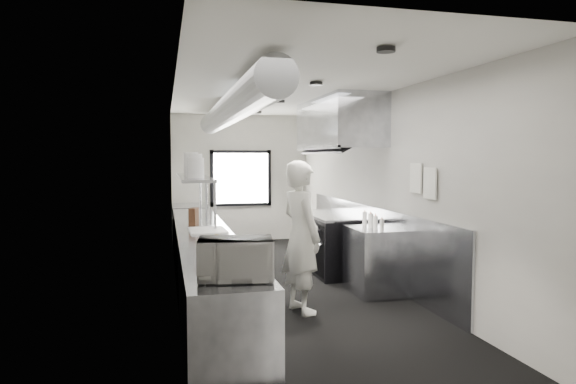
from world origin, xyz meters
TOP-DOWN VIEW (x-y plane):
  - floor at (0.00, 0.00)m, footprint 3.00×8.00m
  - ceiling at (0.00, 0.00)m, footprint 3.00×8.00m
  - wall_back at (0.00, 4.00)m, footprint 3.00×0.02m
  - wall_front at (0.00, -4.00)m, footprint 3.00×0.02m
  - wall_left at (-1.50, 0.00)m, footprint 0.02×8.00m
  - wall_right at (1.50, 0.00)m, footprint 0.02×8.00m
  - wall_cladding at (1.48, 0.30)m, footprint 0.03×5.50m
  - hvac_duct at (-0.70, 0.40)m, footprint 0.40×6.40m
  - service_window at (0.00, 3.96)m, footprint 1.36×0.05m
  - exhaust_hood at (1.10, 0.70)m, footprint 0.81×2.20m
  - prep_counter at (-1.15, -0.50)m, footprint 0.70×6.00m
  - pass_shelf at (-1.19, 1.00)m, footprint 0.45×3.00m
  - range at (1.04, 0.70)m, footprint 0.88×1.60m
  - bottle_station at (1.15, -0.70)m, footprint 0.65×0.80m
  - far_work_table at (-1.15, 3.20)m, footprint 0.70×1.20m
  - notice_sheet_a at (1.47, -1.20)m, footprint 0.02×0.28m
  - notice_sheet_b at (1.47, -1.55)m, footprint 0.02×0.28m
  - line_cook at (-0.06, -1.25)m, footprint 0.59×0.76m
  - microwave at (-1.10, -3.08)m, footprint 0.59×0.48m
  - deli_tub_a at (-1.28, -2.81)m, footprint 0.16×0.16m
  - deli_tub_b at (-1.26, -2.51)m, footprint 0.16×0.16m
  - newspaper at (-1.04, -1.56)m, footprint 0.50×0.54m
  - small_plate at (-1.09, -1.46)m, footprint 0.22×0.22m
  - pastry at (-1.09, -1.46)m, footprint 0.10×0.10m
  - cutting_board at (-1.10, -0.45)m, footprint 0.49×0.64m
  - knife_block at (-1.24, 0.29)m, footprint 0.16×0.23m
  - plate_stack_a at (-1.21, 0.25)m, footprint 0.32×0.32m
  - plate_stack_b at (-1.20, 0.78)m, footprint 0.34×0.34m
  - plate_stack_c at (-1.21, 1.23)m, footprint 0.32×0.32m
  - plate_stack_d at (-1.20, 1.59)m, footprint 0.29×0.29m
  - squeeze_bottle_a at (1.08, -1.04)m, footprint 0.06×0.06m
  - squeeze_bottle_b at (1.07, -0.87)m, footprint 0.07×0.07m
  - squeeze_bottle_c at (1.07, -0.70)m, footprint 0.08×0.08m
  - squeeze_bottle_d at (1.13, -0.59)m, footprint 0.06×0.06m
  - squeeze_bottle_e at (1.11, -0.40)m, footprint 0.07×0.07m

SIDE VIEW (x-z plane):
  - floor at x=0.00m, z-range -0.01..0.01m
  - prep_counter at x=-1.15m, z-range 0.00..0.90m
  - bottle_station at x=1.15m, z-range 0.00..0.90m
  - far_work_table at x=-1.15m, z-range 0.00..0.90m
  - range at x=1.04m, z-range 0.00..0.94m
  - wall_cladding at x=1.48m, z-range 0.00..1.10m
  - newspaper at x=-1.04m, z-range 0.90..0.91m
  - small_plate at x=-1.09m, z-range 0.90..0.92m
  - cutting_board at x=-1.10m, z-range 0.90..0.92m
  - line_cook at x=-0.06m, z-range 0.00..1.82m
  - deli_tub_b at x=-1.26m, z-range 0.90..0.99m
  - deli_tub_a at x=-1.28m, z-range 0.90..1.00m
  - pastry at x=-1.09m, z-range 0.92..1.01m
  - squeeze_bottle_a at x=1.08m, z-range 0.90..1.07m
  - squeeze_bottle_d at x=1.13m, z-range 0.90..1.07m
  - squeeze_bottle_b at x=1.07m, z-range 0.90..1.09m
  - squeeze_bottle_e at x=1.11m, z-range 0.90..1.09m
  - squeeze_bottle_c at x=1.07m, z-range 0.90..1.10m
  - knife_block at x=-1.24m, z-range 0.90..1.13m
  - microwave at x=-1.10m, z-range 0.90..1.22m
  - service_window at x=0.00m, z-range 0.77..2.02m
  - wall_back at x=0.00m, z-range 0.00..2.80m
  - wall_front at x=0.00m, z-range 0.00..2.80m
  - wall_left at x=-1.50m, z-range 0.00..2.80m
  - wall_right at x=1.50m, z-range 0.00..2.80m
  - pass_shelf at x=-1.19m, z-range 1.20..1.88m
  - notice_sheet_b at x=1.47m, z-range 1.36..1.74m
  - notice_sheet_a at x=1.47m, z-range 1.41..1.79m
  - plate_stack_a at x=-1.21m, z-range 1.57..1.85m
  - plate_stack_b at x=-1.20m, z-range 1.57..1.92m
  - plate_stack_c at x=-1.21m, z-range 1.57..1.92m
  - plate_stack_d at x=-1.20m, z-range 1.57..1.95m
  - exhaust_hood at x=1.10m, z-range 1.95..2.83m
  - hvac_duct at x=-0.70m, z-range 2.35..2.75m
  - ceiling at x=0.00m, z-range 2.79..2.80m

